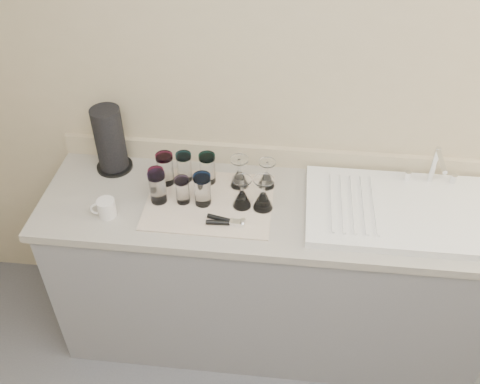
# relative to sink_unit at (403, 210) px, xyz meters

# --- Properties ---
(room_envelope) EXTENTS (3.54, 3.50, 2.52)m
(room_envelope) POSITION_rel_sink_unit_xyz_m (-0.55, -1.20, 0.64)
(room_envelope) COLOR #54555A
(room_envelope) RESTS_ON ground
(counter_unit) EXTENTS (2.06, 0.62, 0.90)m
(counter_unit) POSITION_rel_sink_unit_xyz_m (-0.55, -0.00, -0.47)
(counter_unit) COLOR slate
(counter_unit) RESTS_ON ground
(sink_unit) EXTENTS (0.82, 0.50, 0.22)m
(sink_unit) POSITION_rel_sink_unit_xyz_m (0.00, 0.00, 0.00)
(sink_unit) COLOR white
(sink_unit) RESTS_ON counter_unit
(dish_towel) EXTENTS (0.55, 0.42, 0.01)m
(dish_towel) POSITION_rel_sink_unit_xyz_m (-0.83, -0.02, -0.02)
(dish_towel) COLOR silver
(dish_towel) RESTS_ON counter_unit
(tumbler_teal) EXTENTS (0.08, 0.08, 0.15)m
(tumbler_teal) POSITION_rel_sink_unit_xyz_m (-1.05, 0.09, 0.07)
(tumbler_teal) COLOR white
(tumbler_teal) RESTS_ON dish_towel
(tumbler_cyan) EXTENTS (0.07, 0.07, 0.14)m
(tumbler_cyan) POSITION_rel_sink_unit_xyz_m (-0.97, 0.12, 0.06)
(tumbler_cyan) COLOR white
(tumbler_cyan) RESTS_ON dish_towel
(tumbler_purple) EXTENTS (0.07, 0.07, 0.15)m
(tumbler_purple) POSITION_rel_sink_unit_xyz_m (-0.86, 0.12, 0.06)
(tumbler_purple) COLOR white
(tumbler_purple) RESTS_ON dish_towel
(tumbler_magenta) EXTENTS (0.08, 0.08, 0.15)m
(tumbler_magenta) POSITION_rel_sink_unit_xyz_m (-1.05, -0.04, 0.06)
(tumbler_magenta) COLOR white
(tumbler_magenta) RESTS_ON dish_towel
(tumbler_blue) EXTENTS (0.06, 0.06, 0.13)m
(tumbler_blue) POSITION_rel_sink_unit_xyz_m (-0.95, -0.03, 0.05)
(tumbler_blue) COLOR white
(tumbler_blue) RESTS_ON dish_towel
(tumbler_lavender) EXTENTS (0.08, 0.08, 0.15)m
(tumbler_lavender) POSITION_rel_sink_unit_xyz_m (-0.86, -0.03, 0.07)
(tumbler_lavender) COLOR white
(tumbler_lavender) RESTS_ON dish_towel
(tumbler_extra) EXTENTS (0.07, 0.07, 0.14)m
(tumbler_extra) POSITION_rel_sink_unit_xyz_m (-1.07, -0.00, 0.06)
(tumbler_extra) COLOR white
(tumbler_extra) RESTS_ON dish_towel
(goblet_back_left) EXTENTS (0.08, 0.08, 0.15)m
(goblet_back_left) POSITION_rel_sink_unit_xyz_m (-0.72, 0.10, 0.04)
(goblet_back_left) COLOR white
(goblet_back_left) RESTS_ON dish_towel
(goblet_back_right) EXTENTS (0.08, 0.08, 0.13)m
(goblet_back_right) POSITION_rel_sink_unit_xyz_m (-0.59, 0.11, 0.03)
(goblet_back_right) COLOR white
(goblet_back_right) RESTS_ON dish_towel
(goblet_front_left) EXTENTS (0.08, 0.08, 0.15)m
(goblet_front_left) POSITION_rel_sink_unit_xyz_m (-0.69, -0.03, 0.04)
(goblet_front_left) COLOR white
(goblet_front_left) RESTS_ON dish_towel
(goblet_front_right) EXTENTS (0.09, 0.09, 0.16)m
(goblet_front_right) POSITION_rel_sink_unit_xyz_m (-0.60, -0.04, 0.04)
(goblet_front_right) COLOR white
(goblet_front_right) RESTS_ON dish_towel
(can_opener) EXTENTS (0.17, 0.06, 0.02)m
(can_opener) POSITION_rel_sink_unit_xyz_m (-0.74, -0.15, -0.00)
(can_opener) COLOR silver
(can_opener) RESTS_ON dish_towel
(white_mug) EXTENTS (0.12, 0.09, 0.08)m
(white_mug) POSITION_rel_sink_unit_xyz_m (-1.26, -0.15, 0.02)
(white_mug) COLOR silver
(white_mug) RESTS_ON counter_unit
(paper_towel_roll) EXTENTS (0.17, 0.17, 0.32)m
(paper_towel_roll) POSITION_rel_sink_unit_xyz_m (-1.32, 0.18, 0.14)
(paper_towel_roll) COLOR black
(paper_towel_roll) RESTS_ON counter_unit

